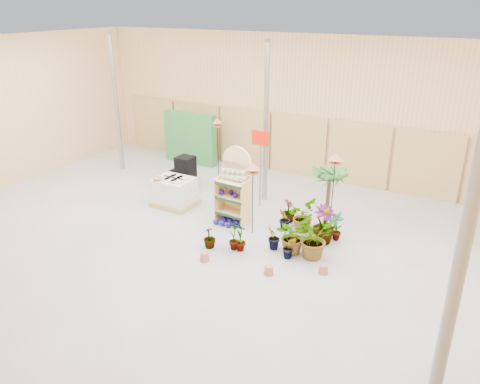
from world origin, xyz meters
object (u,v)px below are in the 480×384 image
object	(u,v)px
pallet_stack	(174,192)
bird_table_front	(253,169)
display_shelf	(235,188)
potted_plant_2	(292,235)

from	to	relation	value
pallet_stack	bird_table_front	world-z (taller)	bird_table_front
display_shelf	pallet_stack	xyz separation A→B (m)	(-1.99, 0.00, -0.52)
pallet_stack	bird_table_front	size ratio (longest dim) A/B	0.62
display_shelf	potted_plant_2	size ratio (longest dim) A/B	2.31
display_shelf	bird_table_front	bearing A→B (deg)	-27.46
display_shelf	potted_plant_2	xyz separation A→B (m)	(1.99, -0.84, -0.49)
display_shelf	potted_plant_2	distance (m)	2.21
display_shelf	potted_plant_2	world-z (taller)	display_shelf
pallet_stack	bird_table_front	xyz separation A→B (m)	(2.72, -0.44, 1.30)
pallet_stack	bird_table_front	distance (m)	3.05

